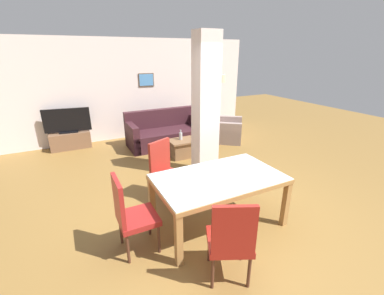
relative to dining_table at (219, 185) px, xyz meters
name	(u,v)px	position (x,y,z in m)	size (l,w,h in m)	color
ground_plane	(217,222)	(0.00, 0.00, -0.61)	(18.00, 18.00, 0.00)	brown
back_wall	(131,90)	(0.00, 4.60, 0.75)	(7.20, 0.09, 2.70)	silver
divider_pillar	(206,108)	(0.62, 1.49, 0.74)	(0.42, 0.36, 2.70)	silver
dining_table	(219,185)	(0.00, 0.00, 0.00)	(1.75, 1.05, 0.74)	#A67640
dining_chair_far_left	(165,169)	(-0.43, 0.93, -0.06)	(0.61, 0.61, 1.02)	maroon
dining_chair_near_left	(231,238)	(-0.43, -0.91, -0.06)	(0.61, 0.61, 1.02)	maroon
dining_chair_head_left	(130,213)	(-1.24, 0.00, -0.06)	(0.46, 0.46, 1.02)	maroon
sofa	(165,133)	(0.56, 3.51, -0.30)	(1.97, 0.92, 0.90)	#3C1C23
armchair	(224,131)	(2.17, 3.09, -0.33)	(1.22, 1.23, 0.76)	gray
coffee_table	(185,148)	(0.67, 2.50, -0.39)	(0.77, 0.49, 0.41)	brown
bottle	(181,136)	(0.59, 2.56, -0.10)	(0.08, 0.08, 0.23)	#B2B7BC
tv_stand	(71,140)	(-1.72, 4.32, -0.39)	(0.95, 0.40, 0.42)	brown
tv_screen	(67,121)	(-1.72, 4.32, 0.12)	(1.09, 0.26, 0.62)	black
floor_lamp	(219,84)	(2.53, 3.99, 0.84)	(0.35, 0.35, 1.71)	#B7B7BC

